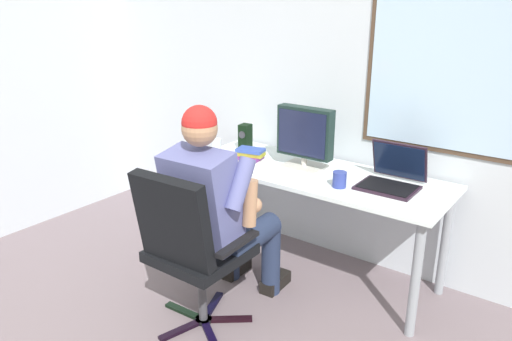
{
  "coord_description": "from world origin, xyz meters",
  "views": [
    {
      "loc": [
        1.35,
        -0.82,
        1.81
      ],
      "look_at": [
        -0.31,
        1.41,
        0.83
      ],
      "focal_mm": 34.88,
      "sensor_mm": 36.0,
      "label": 1
    }
  ],
  "objects_px": {
    "office_chair": "(188,242)",
    "person_seated": "(218,207)",
    "crt_monitor": "(305,136)",
    "coffee_mug": "(340,180)",
    "desk_speaker": "(245,137)",
    "laptop": "(393,175)",
    "wine_glass": "(216,145)",
    "desk": "(314,185)",
    "book_stack": "(250,154)"
  },
  "relations": [
    {
      "from": "desk",
      "to": "wine_glass",
      "type": "bearing_deg",
      "value": -167.13
    },
    {
      "from": "desk_speaker",
      "to": "book_stack",
      "type": "height_order",
      "value": "desk_speaker"
    },
    {
      "from": "laptop",
      "to": "coffee_mug",
      "type": "distance_m",
      "value": 0.32
    },
    {
      "from": "desk",
      "to": "crt_monitor",
      "type": "xyz_separation_m",
      "value": [
        -0.1,
        0.03,
        0.32
      ]
    },
    {
      "from": "office_chair",
      "to": "wine_glass",
      "type": "xyz_separation_m",
      "value": [
        -0.49,
        0.81,
        0.27
      ]
    },
    {
      "from": "person_seated",
      "to": "wine_glass",
      "type": "height_order",
      "value": "person_seated"
    },
    {
      "from": "crt_monitor",
      "to": "book_stack",
      "type": "distance_m",
      "value": 0.45
    },
    {
      "from": "office_chair",
      "to": "crt_monitor",
      "type": "height_order",
      "value": "crt_monitor"
    },
    {
      "from": "book_stack",
      "to": "person_seated",
      "type": "bearing_deg",
      "value": -67.62
    },
    {
      "from": "desk",
      "to": "laptop",
      "type": "relative_size",
      "value": 5.07
    },
    {
      "from": "office_chair",
      "to": "coffee_mug",
      "type": "relative_size",
      "value": 10.16
    },
    {
      "from": "laptop",
      "to": "desk_speaker",
      "type": "relative_size",
      "value": 1.76
    },
    {
      "from": "laptop",
      "to": "wine_glass",
      "type": "relative_size",
      "value": 2.45
    },
    {
      "from": "crt_monitor",
      "to": "coffee_mug",
      "type": "xyz_separation_m",
      "value": [
        0.35,
        -0.18,
        -0.17
      ]
    },
    {
      "from": "desk_speaker",
      "to": "coffee_mug",
      "type": "relative_size",
      "value": 2.03
    },
    {
      "from": "coffee_mug",
      "to": "laptop",
      "type": "bearing_deg",
      "value": 41.61
    },
    {
      "from": "person_seated",
      "to": "coffee_mug",
      "type": "xyz_separation_m",
      "value": [
        0.48,
        0.56,
        0.11
      ]
    },
    {
      "from": "desk",
      "to": "crt_monitor",
      "type": "relative_size",
      "value": 4.26
    },
    {
      "from": "coffee_mug",
      "to": "person_seated",
      "type": "bearing_deg",
      "value": -130.69
    },
    {
      "from": "crt_monitor",
      "to": "laptop",
      "type": "xyz_separation_m",
      "value": [
        0.6,
        0.04,
        -0.16
      ]
    },
    {
      "from": "crt_monitor",
      "to": "wine_glass",
      "type": "xyz_separation_m",
      "value": [
        -0.6,
        -0.19,
        -0.13
      ]
    },
    {
      "from": "wine_glass",
      "to": "crt_monitor",
      "type": "bearing_deg",
      "value": 17.26
    },
    {
      "from": "office_chair",
      "to": "laptop",
      "type": "xyz_separation_m",
      "value": [
        0.71,
        1.03,
        0.24
      ]
    },
    {
      "from": "laptop",
      "to": "book_stack",
      "type": "bearing_deg",
      "value": -174.7
    },
    {
      "from": "desk",
      "to": "crt_monitor",
      "type": "bearing_deg",
      "value": 164.11
    },
    {
      "from": "laptop",
      "to": "wine_glass",
      "type": "height_order",
      "value": "laptop"
    },
    {
      "from": "desk_speaker",
      "to": "book_stack",
      "type": "xyz_separation_m",
      "value": [
        0.16,
        -0.15,
        -0.06
      ]
    },
    {
      "from": "wine_glass",
      "to": "book_stack",
      "type": "height_order",
      "value": "wine_glass"
    },
    {
      "from": "wine_glass",
      "to": "desk_speaker",
      "type": "bearing_deg",
      "value": 81.73
    },
    {
      "from": "wine_glass",
      "to": "book_stack",
      "type": "bearing_deg",
      "value": 33.74
    },
    {
      "from": "wine_glass",
      "to": "desk_speaker",
      "type": "relative_size",
      "value": 0.72
    },
    {
      "from": "person_seated",
      "to": "crt_monitor",
      "type": "xyz_separation_m",
      "value": [
        0.12,
        0.73,
        0.28
      ]
    },
    {
      "from": "desk_speaker",
      "to": "coffee_mug",
      "type": "xyz_separation_m",
      "value": [
        0.92,
        -0.27,
        -0.05
      ]
    },
    {
      "from": "laptop",
      "to": "coffee_mug",
      "type": "relative_size",
      "value": 3.58
    },
    {
      "from": "laptop",
      "to": "book_stack",
      "type": "height_order",
      "value": "laptop"
    },
    {
      "from": "crt_monitor",
      "to": "book_stack",
      "type": "xyz_separation_m",
      "value": [
        -0.4,
        -0.05,
        -0.19
      ]
    },
    {
      "from": "desk",
      "to": "book_stack",
      "type": "bearing_deg",
      "value": -176.9
    },
    {
      "from": "book_stack",
      "to": "crt_monitor",
      "type": "bearing_deg",
      "value": 7.7
    },
    {
      "from": "laptop",
      "to": "coffee_mug",
      "type": "height_order",
      "value": "laptop"
    },
    {
      "from": "desk",
      "to": "book_stack",
      "type": "relative_size",
      "value": 8.24
    },
    {
      "from": "crt_monitor",
      "to": "coffee_mug",
      "type": "bearing_deg",
      "value": -26.55
    },
    {
      "from": "person_seated",
      "to": "desk_speaker",
      "type": "distance_m",
      "value": 0.95
    },
    {
      "from": "desk",
      "to": "crt_monitor",
      "type": "distance_m",
      "value": 0.33
    },
    {
      "from": "coffee_mug",
      "to": "crt_monitor",
      "type": "bearing_deg",
      "value": 153.45
    },
    {
      "from": "person_seated",
      "to": "desk_speaker",
      "type": "bearing_deg",
      "value": 117.94
    },
    {
      "from": "office_chair",
      "to": "person_seated",
      "type": "bearing_deg",
      "value": 92.45
    },
    {
      "from": "laptop",
      "to": "wine_glass",
      "type": "bearing_deg",
      "value": -169.36
    },
    {
      "from": "desk",
      "to": "person_seated",
      "type": "relative_size",
      "value": 1.35
    },
    {
      "from": "coffee_mug",
      "to": "desk_speaker",
      "type": "bearing_deg",
      "value": 163.66
    },
    {
      "from": "crt_monitor",
      "to": "desk_speaker",
      "type": "xyz_separation_m",
      "value": [
        -0.56,
        0.09,
        -0.12
      ]
    }
  ]
}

